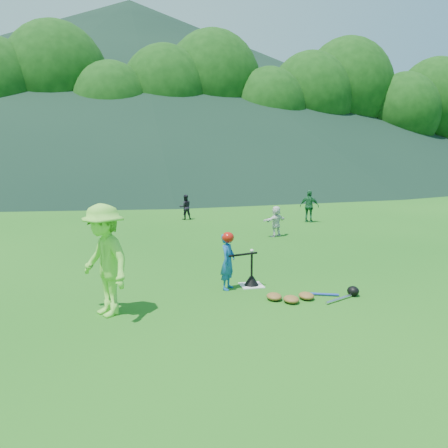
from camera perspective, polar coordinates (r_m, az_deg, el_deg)
name	(u,v)px	position (r m, az deg, el deg)	size (l,w,h in m)	color
ground	(251,286)	(9.08, 3.61, -8.07)	(120.00, 120.00, 0.00)	#145814
home_plate	(251,285)	(9.08, 3.61, -8.01)	(0.45, 0.45, 0.02)	silver
baseball	(252,251)	(8.89, 3.66, -3.52)	(0.08, 0.08, 0.08)	white
batter_child	(228,261)	(8.72, 0.51, -4.91)	(0.41, 0.27, 1.13)	#16529A
adult_coach	(105,260)	(7.51, -15.34, -4.59)	(1.22, 0.70, 1.88)	#78DA40
fielder_b	(185,207)	(18.11, -5.08, 2.21)	(0.50, 0.39, 1.03)	black
fielder_c	(309,206)	(17.63, 11.09, 2.29)	(0.75, 0.31, 1.27)	#1B5C32
fielder_d	(276,221)	(14.40, 6.80, 0.36)	(0.93, 0.30, 1.01)	silver
batting_tee	(252,280)	(9.04, 3.62, -7.28)	(0.30, 0.30, 0.68)	black
batter_gear	(229,239)	(8.62, 0.67, -1.94)	(0.73, 0.26, 0.50)	#AE150B
equipment_pile	(307,296)	(8.38, 10.75, -9.20)	(1.80, 0.68, 0.19)	olive
outfield_fence	(154,179)	(36.44, -9.16, 5.87)	(70.07, 0.08, 1.33)	gray
tree_line	(149,94)	(42.58, -9.71, 16.44)	(70.04, 11.40, 14.82)	#382314
distant_hills	(92,89)	(91.10, -16.89, 16.49)	(155.00, 140.00, 32.00)	black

